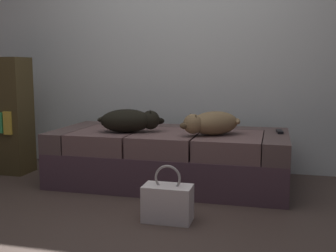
{
  "coord_description": "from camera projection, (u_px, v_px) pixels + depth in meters",
  "views": [
    {
      "loc": [
        0.87,
        -2.34,
        1.01
      ],
      "look_at": [
        0.0,
        1.04,
        0.52
      ],
      "focal_mm": 44.66,
      "sensor_mm": 36.0,
      "label": 1
    }
  ],
  "objects": [
    {
      "name": "bookshelf",
      "position": [
        1.0,
        115.0,
        4.0
      ],
      "size": [
        0.56,
        0.3,
        1.1
      ],
      "color": "#47391E",
      "rests_on": "ground"
    },
    {
      "name": "dog_tan",
      "position": [
        211.0,
        123.0,
        3.35
      ],
      "size": [
        0.5,
        0.45,
        0.19
      ],
      "color": "olive",
      "rests_on": "couch"
    },
    {
      "name": "tv_remote",
      "position": [
        280.0,
        132.0,
        3.47
      ],
      "size": [
        0.06,
        0.15,
        0.02
      ],
      "primitive_type": "cube",
      "rotation": [
        0.0,
        0.0,
        0.12
      ],
      "color": "black",
      "rests_on": "couch"
    },
    {
      "name": "dog_dark",
      "position": [
        130.0,
        121.0,
        3.5
      ],
      "size": [
        0.55,
        0.37,
        0.2
      ],
      "color": "black",
      "rests_on": "couch"
    },
    {
      "name": "couch",
      "position": [
        169.0,
        158.0,
        3.61
      ],
      "size": [
        1.98,
        0.9,
        0.47
      ],
      "color": "#4D353E",
      "rests_on": "ground"
    },
    {
      "name": "handbag",
      "position": [
        168.0,
        202.0,
        2.74
      ],
      "size": [
        0.32,
        0.18,
        0.38
      ],
      "color": "white",
      "rests_on": "ground"
    },
    {
      "name": "ground_plane",
      "position": [
        127.0,
        231.0,
        2.6
      ],
      "size": [
        10.0,
        10.0,
        0.0
      ],
      "primitive_type": "plane",
      "color": "#483831"
    },
    {
      "name": "back_wall",
      "position": [
        186.0,
        27.0,
        4.09
      ],
      "size": [
        6.4,
        0.1,
        2.8
      ],
      "primitive_type": "cube",
      "color": "silver",
      "rests_on": "ground"
    }
  ]
}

